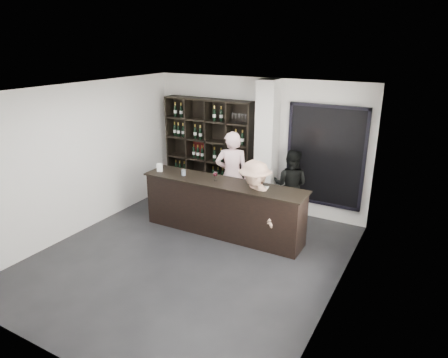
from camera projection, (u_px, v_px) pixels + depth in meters
The scene contains 12 objects.
floor at pixel (190, 257), 7.08m from camera, with size 5.00×5.50×0.01m, color black.
wine_shelf at pixel (209, 150), 9.32m from camera, with size 2.20×0.35×2.40m, color black, non-canonical shape.
structural_column at pixel (267, 149), 8.47m from camera, with size 0.40×0.40×2.90m, color silver.
glass_panel at pixel (325, 156), 8.11m from camera, with size 1.60×0.08×2.10m.
tasting_counter at pixel (223, 208), 7.78m from camera, with size 3.30×0.68×1.09m.
taster_pink at pixel (232, 176), 8.35m from camera, with size 0.69×0.45×1.90m, color beige.
taster_black at pixel (290, 185), 8.36m from camera, with size 0.74×0.58×1.53m, color black.
customer at pixel (254, 203), 7.33m from camera, with size 1.05×0.60×1.62m, color tan.
wine_glass at pixel (215, 175), 7.63m from camera, with size 0.09×0.09×0.21m, color white, non-canonical shape.
spit_cup at pixel (183, 173), 7.94m from camera, with size 0.08×0.08×0.11m, color silver.
napkin_stack at pixel (265, 187), 7.28m from camera, with size 0.11×0.11×0.02m, color white.
card_stand at pixel (160, 168), 8.17m from camera, with size 0.11×0.06×0.17m, color white.
Camera 1 is at (3.57, -5.13, 3.64)m, focal length 32.00 mm.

